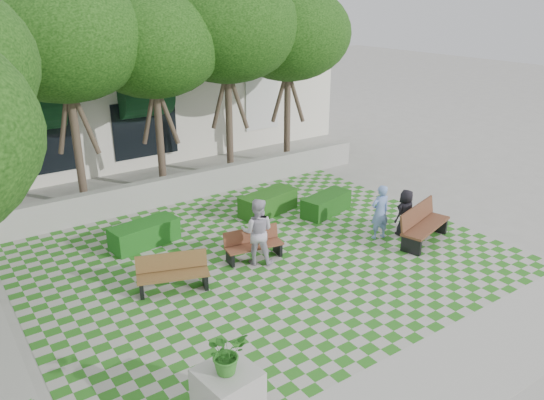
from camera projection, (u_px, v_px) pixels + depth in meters
ground at (290, 274)px, 13.26m from camera, size 90.00×90.00×0.00m
lawn at (267, 259)px, 14.02m from camera, size 12.00×12.00×0.00m
sidewalk_south at (444, 378)px, 9.67m from camera, size 16.00×2.00×0.01m
retaining_wall at (180, 188)px, 17.83m from camera, size 15.00×0.36×0.90m
bench_east at (423, 225)px, 14.83m from camera, size 2.10×1.19×1.05m
bench_mid at (253, 245)px, 13.92m from camera, size 1.60×0.75×0.81m
bench_west at (173, 274)px, 12.43m from camera, size 1.76×1.08×0.88m
hedge_east at (326, 204)px, 16.82m from camera, size 1.90×1.12×0.62m
hedge_midright at (268, 203)px, 16.83m from camera, size 2.07×1.17×0.68m
hedge_midleft at (145, 234)px, 14.69m from camera, size 1.98×1.02×0.66m
planter_front at (228, 384)px, 8.59m from camera, size 1.00×1.00×1.61m
person_blue at (380, 212)px, 14.93m from camera, size 0.64×0.47×1.60m
person_dark at (405, 213)px, 15.18m from camera, size 0.70×0.48×1.38m
person_white at (257, 231)px, 13.52m from camera, size 1.09×1.07×1.77m
tree_row at (113, 46)px, 14.93m from camera, size 17.70×13.40×7.41m
building at (119, 90)px, 23.59m from camera, size 18.00×8.92×5.15m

